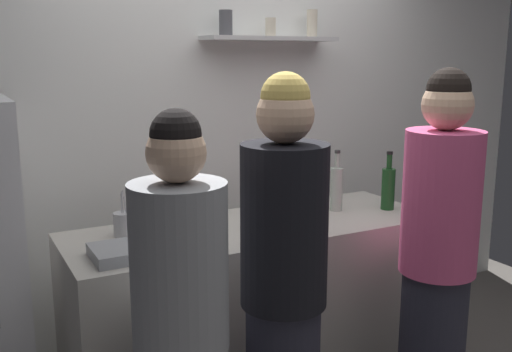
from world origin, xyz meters
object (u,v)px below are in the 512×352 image
object	(u,v)px
utensil_holder	(123,224)
wine_bottle_amber_glass	(302,213)
person_blonde	(283,293)
wine_bottle_pale_glass	(337,187)
person_grey_hoodie	(181,338)
baking_pan	(133,250)
water_bottle_plastic	(210,206)
wine_bottle_green_glass	(388,187)
person_pink_top	(437,262)

from	to	relation	value
utensil_holder	wine_bottle_amber_glass	size ratio (longest dim) A/B	0.76
person_blonde	wine_bottle_amber_glass	bearing A→B (deg)	-12.58
wine_bottle_pale_glass	person_grey_hoodie	xyz separation A→B (m)	(-1.18, -0.72, -0.28)
wine_bottle_amber_glass	baking_pan	bearing A→B (deg)	175.12
person_blonde	person_grey_hoodie	bearing A→B (deg)	123.97
wine_bottle_amber_glass	person_grey_hoodie	world-z (taller)	person_grey_hoodie
utensil_holder	water_bottle_plastic	world-z (taller)	water_bottle_plastic
person_grey_hoodie	wine_bottle_green_glass	bearing A→B (deg)	136.91
wine_bottle_pale_glass	utensil_holder	bearing A→B (deg)	175.62
wine_bottle_green_glass	water_bottle_plastic	xyz separation A→B (m)	(-0.99, 0.17, -0.02)
wine_bottle_pale_glass	person_pink_top	xyz separation A→B (m)	(0.05, -0.71, -0.21)
wine_bottle_pale_glass	baking_pan	bearing A→B (deg)	-170.19
wine_bottle_green_glass	wine_bottle_amber_glass	world-z (taller)	wine_bottle_green_glass
person_blonde	baking_pan	bearing A→B (deg)	72.84
wine_bottle_green_glass	person_blonde	bearing A→B (deg)	-150.73
wine_bottle_green_glass	wine_bottle_pale_glass	bearing A→B (deg)	156.67
baking_pan	person_blonde	world-z (taller)	person_blonde
baking_pan	person_blonde	xyz separation A→B (m)	(0.47, -0.46, -0.11)
water_bottle_plastic	person_grey_hoodie	size ratio (longest dim) A/B	0.14
person_grey_hoodie	baking_pan	bearing A→B (deg)	-153.88
baking_pan	wine_bottle_green_glass	distance (m)	1.47
wine_bottle_pale_glass	water_bottle_plastic	distance (m)	0.73
utensil_holder	wine_bottle_amber_glass	distance (m)	0.84
person_grey_hoodie	person_pink_top	world-z (taller)	person_pink_top
person_grey_hoodie	person_pink_top	size ratio (longest dim) A/B	0.93
baking_pan	person_grey_hoodie	size ratio (longest dim) A/B	0.21
baking_pan	water_bottle_plastic	xyz separation A→B (m)	(0.47, 0.26, 0.08)
baking_pan	person_pink_top	xyz separation A→B (m)	(1.25, -0.50, -0.10)
person_grey_hoodie	person_blonde	bearing A→B (deg)	120.33
baking_pan	person_grey_hoodie	bearing A→B (deg)	-88.00
wine_bottle_green_glass	person_blonde	xyz separation A→B (m)	(-0.99, -0.56, -0.21)
wine_bottle_green_glass	wine_bottle_amber_glass	bearing A→B (deg)	-166.21
wine_bottle_pale_glass	person_blonde	distance (m)	1.01
baking_pan	wine_bottle_pale_glass	world-z (taller)	wine_bottle_pale_glass
wine_bottle_green_glass	wine_bottle_amber_glass	distance (m)	0.68
wine_bottle_green_glass	person_grey_hoodie	xyz separation A→B (m)	(-1.44, -0.61, -0.27)
water_bottle_plastic	person_grey_hoodie	bearing A→B (deg)	-120.46
person_grey_hoodie	wine_bottle_amber_glass	bearing A→B (deg)	143.67
baking_pan	wine_bottle_green_glass	size ratio (longest dim) A/B	1.05
wine_bottle_pale_glass	person_grey_hoodie	size ratio (longest dim) A/B	0.21
water_bottle_plastic	wine_bottle_green_glass	bearing A→B (deg)	-9.55
baking_pan	wine_bottle_amber_glass	distance (m)	0.81
water_bottle_plastic	person_blonde	size ratio (longest dim) A/B	0.13
wine_bottle_pale_glass	wine_bottle_amber_glass	size ratio (longest dim) A/B	1.15
wine_bottle_amber_glass	person_blonde	size ratio (longest dim) A/B	0.17
wine_bottle_green_glass	water_bottle_plastic	bearing A→B (deg)	170.45
wine_bottle_green_glass	utensil_holder	bearing A→B (deg)	171.88
person_blonde	person_pink_top	bearing A→B (deg)	-64.79
person_pink_top	person_grey_hoodie	bearing A→B (deg)	-138.67
wine_bottle_pale_glass	person_blonde	bearing A→B (deg)	-137.43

